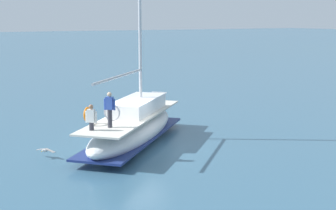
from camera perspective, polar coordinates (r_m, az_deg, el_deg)
name	(u,v)px	position (r m, az deg, el deg)	size (l,w,h in m)	color
ground_plane	(138,149)	(23.39, -3.51, -5.18)	(400.00, 400.00, 0.00)	#38607A
main_sailboat	(133,126)	(24.15, -4.11, -2.49)	(8.45, 8.52, 11.72)	white
seagull	(46,150)	(22.44, -14.28, -5.21)	(0.91, 0.68, 0.17)	silver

